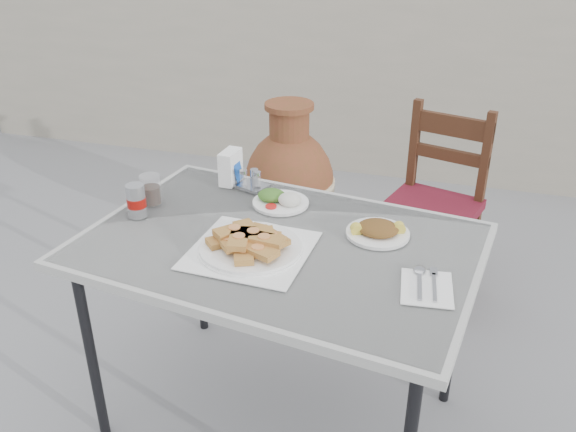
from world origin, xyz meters
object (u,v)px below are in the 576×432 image
(salad_rice_plate, at_px, (280,199))
(napkin_holder, at_px, (231,167))
(terracotta_urn, at_px, (289,185))
(pide_plate, at_px, (250,241))
(salad_chopped_plate, at_px, (378,230))
(cafe_table, at_px, (279,255))
(cola_glass, at_px, (151,191))
(condiment_caddy, at_px, (252,182))
(soda_can, at_px, (136,201))
(chair, at_px, (434,203))

(salad_rice_plate, xyz_separation_m, napkin_holder, (-0.23, 0.12, 0.05))
(salad_rice_plate, height_order, terracotta_urn, terracotta_urn)
(pide_plate, height_order, salad_chopped_plate, pide_plate)
(salad_rice_plate, bearing_deg, cafe_table, -73.86)
(salad_rice_plate, xyz_separation_m, terracotta_urn, (-0.24, 0.92, -0.38))
(pide_plate, bearing_deg, salad_rice_plate, 91.35)
(cafe_table, distance_m, cola_glass, 0.53)
(cola_glass, xyz_separation_m, condiment_caddy, (0.30, 0.22, -0.02))
(pide_plate, distance_m, condiment_caddy, 0.45)
(salad_rice_plate, distance_m, soda_can, 0.49)
(pide_plate, xyz_separation_m, soda_can, (-0.44, 0.11, 0.02))
(cafe_table, height_order, napkin_holder, napkin_holder)
(napkin_holder, bearing_deg, chair, 44.90)
(cola_glass, xyz_separation_m, napkin_holder, (0.21, 0.24, 0.02))
(salad_rice_plate, height_order, soda_can, soda_can)
(terracotta_urn, bearing_deg, salad_rice_plate, -75.71)
(cafe_table, distance_m, salad_rice_plate, 0.27)
(chair, bearing_deg, terracotta_urn, -176.57)
(cola_glass, bearing_deg, chair, 42.87)
(cola_glass, bearing_deg, salad_chopped_plate, -0.57)
(soda_can, distance_m, condiment_caddy, 0.44)
(salad_chopped_plate, xyz_separation_m, soda_can, (-0.80, -0.10, 0.04))
(soda_can, xyz_separation_m, cola_glass, (-0.00, 0.10, -0.01))
(cafe_table, bearing_deg, salad_chopped_plate, 22.81)
(terracotta_urn, bearing_deg, cola_glass, -100.88)
(terracotta_urn, bearing_deg, napkin_holder, -89.62)
(cafe_table, relative_size, salad_rice_plate, 6.69)
(cafe_table, bearing_deg, chair, 66.72)
(condiment_caddy, bearing_deg, cafe_table, -58.88)
(pide_plate, relative_size, salad_rice_plate, 1.86)
(napkin_holder, distance_m, terracotta_urn, 0.91)
(pide_plate, xyz_separation_m, terracotta_urn, (-0.24, 1.25, -0.39))
(soda_can, bearing_deg, chair, 46.20)
(napkin_holder, bearing_deg, cafe_table, -46.67)
(cafe_table, xyz_separation_m, pide_plate, (-0.06, -0.08, 0.08))
(cafe_table, distance_m, napkin_holder, 0.49)
(napkin_holder, bearing_deg, salad_rice_plate, -23.89)
(napkin_holder, relative_size, chair, 0.14)
(salad_chopped_plate, bearing_deg, cafe_table, -157.19)
(soda_can, relative_size, napkin_holder, 0.90)
(soda_can, distance_m, terracotta_urn, 1.24)
(cafe_table, bearing_deg, soda_can, 177.09)
(chair, bearing_deg, condiment_caddy, -117.88)
(salad_rice_plate, bearing_deg, cola_glass, -164.90)
(salad_chopped_plate, bearing_deg, condiment_caddy, 155.97)
(soda_can, height_order, cola_glass, soda_can)
(cafe_table, bearing_deg, salad_rice_plate, 106.14)
(salad_chopped_plate, bearing_deg, terracotta_urn, 119.72)
(napkin_holder, distance_m, chair, 1.03)
(pide_plate, bearing_deg, cola_glass, 154.15)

